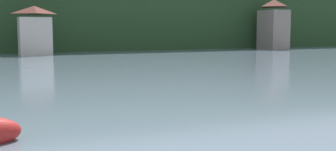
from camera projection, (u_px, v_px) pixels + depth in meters
The scene contains 3 objects.
wooded_hillside at pixel (89, 18), 109.92m from camera, with size 352.00×54.87×42.05m.
shore_building_central at pixel (35, 31), 68.28m from camera, with size 5.25×3.86×7.95m.
shore_building_eastcentral at pixel (273, 25), 89.89m from camera, with size 4.73×5.86×10.54m.
Camera 1 is at (-9.65, 17.20, 4.06)m, focal length 44.98 mm.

